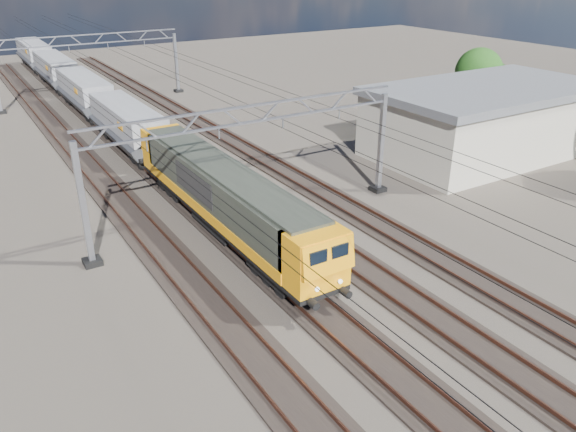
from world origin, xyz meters
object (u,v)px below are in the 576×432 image
hopper_wagon_third (55,69)px  tree_far (482,74)px  hopper_wagon_fourth (34,53)px  industrial_shed (486,119)px  locomotive (223,194)px  hopper_wagon_lead (128,123)px  catenary_gantry_mid (253,161)px  hopper_wagon_mid (84,91)px  catenary_gantry_far (91,65)px

hopper_wagon_third → tree_far: size_ratio=1.95×
hopper_wagon_fourth → tree_far: 59.88m
hopper_wagon_third → industrial_shed: 50.09m
locomotive → hopper_wagon_lead: 17.70m
catenary_gantry_mid → tree_far: catenary_gantry_mid is taller
hopper_wagon_mid → industrial_shed: (24.00, -29.76, 0.49)m
hopper_wagon_third → hopper_wagon_fourth: 14.20m
catenary_gantry_mid → catenary_gantry_far: (0.00, 36.00, 0.00)m
catenary_gantry_far → hopper_wagon_third: catenary_gantry_far is taller
hopper_wagon_lead → hopper_wagon_third: size_ratio=1.00×
hopper_wagon_lead → hopper_wagon_fourth: size_ratio=1.00×
locomotive → industrial_shed: (24.00, 2.13, 0.40)m
catenary_gantry_mid → catenary_gantry_far: size_ratio=1.00×
catenary_gantry_far → hopper_wagon_mid: size_ratio=1.53×
hopper_wagon_fourth → industrial_shed: (24.00, -58.16, 0.49)m
tree_far → catenary_gantry_far: bearing=139.2°
locomotive → tree_far: tree_far is taller
catenary_gantry_mid → hopper_wagon_mid: (-2.00, 31.76, -1.67)m
hopper_wagon_lead → hopper_wagon_fourth: bearing=90.0°
locomotive → tree_far: (32.32, 9.92, 1.92)m
hopper_wagon_lead → industrial_shed: 28.61m
locomotive → hopper_wagon_fourth: (-0.00, 60.30, -0.09)m
hopper_wagon_mid → industrial_shed: bearing=-51.1°
catenary_gantry_far → hopper_wagon_mid: catenary_gantry_far is taller
catenary_gantry_far → locomotive: bearing=-93.2°
hopper_wagon_mid → hopper_wagon_third: (0.00, 14.20, 0.00)m
locomotive → hopper_wagon_lead: size_ratio=1.62×
hopper_wagon_third → tree_far: 48.55m
hopper_wagon_third → tree_far: tree_far is taller
locomotive → hopper_wagon_third: (-0.00, 46.10, -0.09)m
hopper_wagon_mid → tree_far: size_ratio=1.95×
industrial_shed → tree_far: bearing=43.1°
catenary_gantry_mid → hopper_wagon_mid: 31.87m
catenary_gantry_mid → catenary_gantry_far: bearing=90.0°
hopper_wagon_mid → tree_far: (32.32, -21.97, 2.01)m
catenary_gantry_mid → locomotive: bearing=-176.2°
hopper_wagon_mid → hopper_wagon_fourth: bearing=90.0°
locomotive → hopper_wagon_mid: bearing=90.0°
hopper_wagon_third → hopper_wagon_mid: bearing=-90.0°
hopper_wagon_mid → hopper_wagon_fourth: (0.00, 28.40, 0.00)m
catenary_gantry_mid → industrial_shed: bearing=5.2°
catenary_gantry_mid → hopper_wagon_fourth: size_ratio=1.53×
catenary_gantry_mid → hopper_wagon_third: catenary_gantry_mid is taller
industrial_shed → hopper_wagon_lead: bearing=147.0°
locomotive → hopper_wagon_mid: 31.90m
hopper_wagon_mid → hopper_wagon_lead: bearing=-90.0°
hopper_wagon_mid → catenary_gantry_mid: bearing=-86.4°
catenary_gantry_far → industrial_shed: size_ratio=1.07×
hopper_wagon_third → industrial_shed: industrial_shed is taller
hopper_wagon_fourth → tree_far: size_ratio=1.95×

